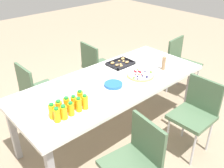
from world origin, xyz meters
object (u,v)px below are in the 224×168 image
object	(u,v)px
juice_bottle_0	(57,115)
cardboard_tube	(164,63)
fruit_pizza	(140,75)
chair_near_left	(136,159)
plate_stack	(113,85)
juice_bottle_5	(52,111)
snack_tray	(121,63)
juice_bottle_7	(67,105)
chair_near_right	(196,111)
juice_bottle_4	(85,102)
party_table	(111,86)
juice_bottle_6	(59,108)
juice_bottle_3	(79,105)
juice_bottle_9	(80,98)
juice_bottle_2	(71,109)
napkin_stack	(127,94)
juice_bottle_1	(64,112)
chair_end	(181,61)
chair_far_left	(36,89)
juice_bottle_8	(74,102)
chair_far_right	(97,65)

from	to	relation	value
juice_bottle_0	cardboard_tube	size ratio (longest dim) A/B	0.85
juice_bottle_0	fruit_pizza	distance (m)	1.14
chair_near_left	plate_stack	xyz separation A→B (m)	(0.41, 0.72, 0.24)
juice_bottle_5	snack_tray	size ratio (longest dim) A/B	0.48
juice_bottle_7	snack_tray	xyz separation A→B (m)	(1.04, 0.39, -0.05)
chair_near_right	juice_bottle_4	size ratio (longest dim) A/B	5.79
juice_bottle_4	party_table	bearing A→B (deg)	23.53
party_table	juice_bottle_6	size ratio (longest dim) A/B	15.31
juice_bottle_0	plate_stack	xyz separation A→B (m)	(0.76, 0.13, -0.05)
juice_bottle_3	plate_stack	bearing A→B (deg)	13.65
juice_bottle_3	juice_bottle_7	distance (m)	0.11
fruit_pizza	plate_stack	xyz separation A→B (m)	(-0.38, 0.04, 0.00)
party_table	juice_bottle_9	world-z (taller)	juice_bottle_9
juice_bottle_0	juice_bottle_2	xyz separation A→B (m)	(0.14, -0.00, -0.00)
juice_bottle_2	napkin_stack	bearing A→B (deg)	-8.09
juice_bottle_1	chair_near_right	bearing A→B (deg)	-23.54
chair_near_left	juice_bottle_9	world-z (taller)	juice_bottle_9
chair_near_right	juice_bottle_1	size ratio (longest dim) A/B	6.17
chair_end	juice_bottle_6	distance (m)	2.23
chair_near_right	chair_far_left	size ratio (longest dim) A/B	1.00
juice_bottle_7	juice_bottle_8	distance (m)	0.07
juice_bottle_0	chair_far_right	bearing A→B (deg)	39.60
chair_near_left	cardboard_tube	size ratio (longest dim) A/B	5.13
chair_far_left	juice_bottle_1	world-z (taller)	juice_bottle_1
chair_near_left	snack_tray	world-z (taller)	chair_near_left
juice_bottle_0	juice_bottle_6	distance (m)	0.10
juice_bottle_9	juice_bottle_6	bearing A→B (deg)	-179.76
juice_bottle_3	cardboard_tube	size ratio (longest dim) A/B	0.87
napkin_stack	cardboard_tube	bearing A→B (deg)	8.88
juice_bottle_3	napkin_stack	world-z (taller)	juice_bottle_3
juice_bottle_3	snack_tray	distance (m)	1.07
juice_bottle_6	snack_tray	xyz separation A→B (m)	(1.11, 0.39, -0.05)
juice_bottle_7	plate_stack	xyz separation A→B (m)	(0.61, 0.06, -0.05)
juice_bottle_1	juice_bottle_7	xyz separation A→B (m)	(0.08, 0.08, 0.00)
juice_bottle_5	plate_stack	distance (m)	0.77
chair_far_left	juice_bottle_9	distance (m)	0.96
juice_bottle_9	chair_near_right	bearing A→B (deg)	-31.66
juice_bottle_1	snack_tray	size ratio (longest dim) A/B	0.44
fruit_pizza	cardboard_tube	size ratio (longest dim) A/B	1.91
juice_bottle_5	plate_stack	world-z (taller)	juice_bottle_5
juice_bottle_1	plate_stack	bearing A→B (deg)	11.11
juice_bottle_9	juice_bottle_3	bearing A→B (deg)	-133.14
chair_near_left	fruit_pizza	size ratio (longest dim) A/B	2.68
chair_near_right	juice_bottle_6	distance (m)	1.43
chair_far_left	juice_bottle_3	world-z (taller)	juice_bottle_3
chair_end	juice_bottle_2	distance (m)	2.17
juice_bottle_8	juice_bottle_9	bearing A→B (deg)	7.02
juice_bottle_1	snack_tray	distance (m)	1.21
juice_bottle_4	juice_bottle_9	bearing A→B (deg)	85.53
juice_bottle_0	napkin_stack	xyz separation A→B (m)	(0.74, -0.09, -0.06)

